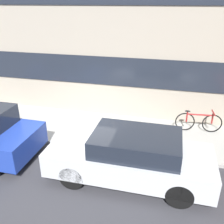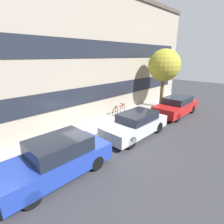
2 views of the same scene
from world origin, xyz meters
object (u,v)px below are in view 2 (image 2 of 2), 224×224
parked_car_silver (136,124)px  street_tree (164,66)px  fire_hydrant (44,147)px  parked_car_red (176,106)px  bicycle (119,110)px  parked_car_blue (57,158)px

parked_car_silver → street_tree: 6.98m
fire_hydrant → parked_car_silver: bearing=-18.5°
parked_car_silver → fire_hydrant: bearing=-18.5°
parked_car_red → bicycle: size_ratio=2.74×
parked_car_silver → parked_car_red: (5.19, -0.00, 0.02)m
parked_car_red → street_tree: (0.89, 1.79, 2.91)m
street_tree → fire_hydrant: bearing=-178.9°
parked_car_silver → bicycle: parked_car_silver is taller
parked_car_silver → fire_hydrant: (-4.72, 1.58, -0.17)m
parked_car_silver → parked_car_red: parked_car_red is taller
parked_car_red → parked_car_silver: bearing=0.0°
parked_car_silver → street_tree: size_ratio=0.88×
parked_car_blue → bicycle: parked_car_blue is taller
parked_car_blue → fire_hydrant: size_ratio=5.17×
bicycle → parked_car_blue: bearing=-161.7°
parked_car_blue → bicycle: (6.83, 3.00, -0.24)m
parked_car_red → bicycle: (-3.28, 3.00, -0.21)m
parked_car_blue → parked_car_red: bearing=-180.0°
parked_car_silver → bicycle: size_ratio=2.65×
parked_car_silver → fire_hydrant: parked_car_silver is taller
parked_car_blue → parked_car_red: size_ratio=0.95×
parked_car_blue → fire_hydrant: parked_car_blue is taller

